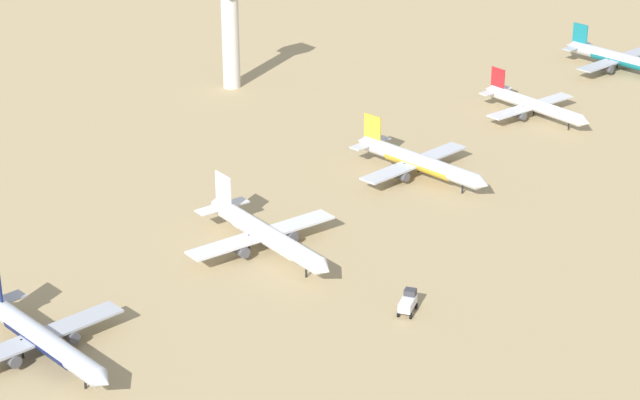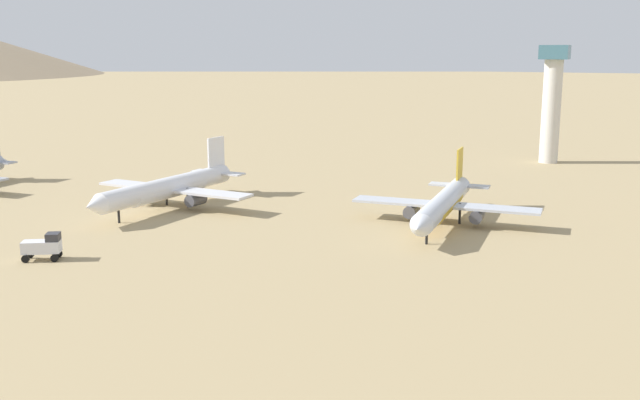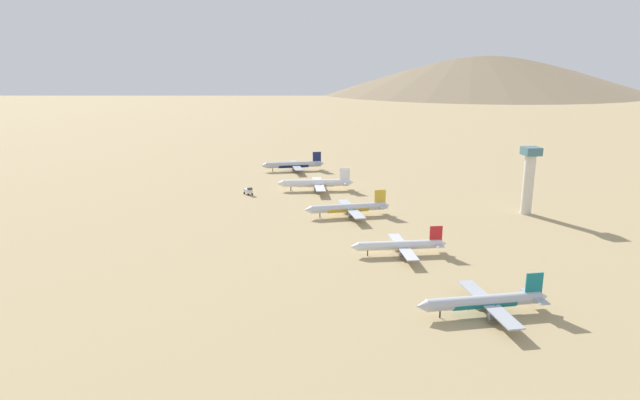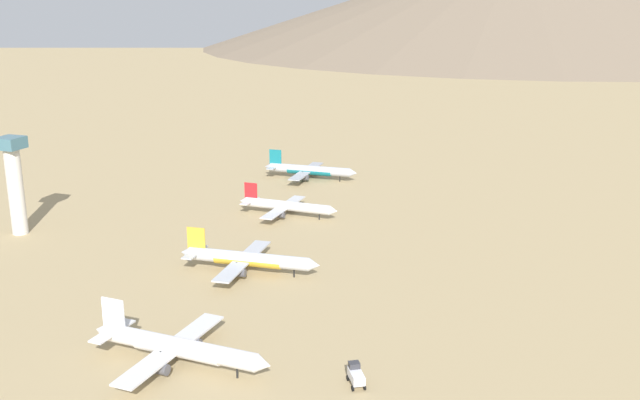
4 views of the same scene
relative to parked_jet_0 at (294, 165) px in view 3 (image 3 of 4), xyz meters
name	(u,v)px [view 3 (image 3 of 4)]	position (x,y,z in m)	size (l,w,h in m)	color
ground_plane	(349,217)	(-15.40, 104.93, -3.81)	(1800.00, 1800.00, 0.00)	tan
parked_jet_0	(294,165)	(0.00, 0.00, 0.00)	(39.75, 32.29, 11.46)	#B2B7C1
parked_jet_1	(316,183)	(-7.48, 53.50, 0.12)	(41.00, 33.30, 11.82)	white
parked_jet_2	(349,208)	(-15.62, 103.96, -0.03)	(39.44, 32.08, 11.37)	silver
parked_jet_3	(400,245)	(-25.13, 155.05, -0.36)	(35.50, 28.77, 10.25)	silver
parked_jet_4	(485,302)	(-35.34, 204.59, -0.08)	(38.85, 31.53, 11.21)	#B2B7C1
service_truck	(248,191)	(28.52, 58.12, -1.73)	(4.88, 5.69, 3.90)	silver
control_tower	(529,177)	(-96.09, 110.31, 13.15)	(7.20, 7.20, 30.47)	beige
desert_hill_2	(472,64)	(-425.27, -759.13, 49.52)	(657.44, 657.44, 106.66)	#8C775B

